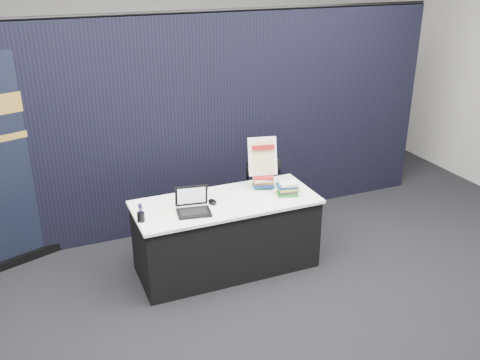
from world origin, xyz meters
The scene contains 15 objects.
floor centered at (0.00, 0.00, 0.00)m, with size 8.00×8.00×0.00m, color black.
wall_back centered at (0.00, 4.00, 1.75)m, with size 8.00×0.02×3.50m, color #A7A49D.
drape_partition centered at (0.00, 1.60, 1.20)m, with size 6.00×0.08×2.40m, color black.
display_table centered at (0.00, 0.55, 0.38)m, with size 1.80×0.75×0.75m.
laptop centered at (-0.38, 0.44, 0.81)m, with size 0.34×0.29×0.24m.
mouse centered at (-0.14, 0.55, 0.77)m, with size 0.07×0.12×0.04m, color black.
brochure_left centered at (-0.57, 0.50, 0.75)m, with size 0.30×0.22×0.00m, color white.
brochure_mid centered at (-0.43, 0.48, 0.75)m, with size 0.27×0.19×0.00m, color white.
brochure_right centered at (-0.47, 0.29, 0.75)m, with size 0.27×0.19×0.00m, color white.
pen_cup centered at (-0.86, 0.44, 0.79)m, with size 0.07×0.07×0.09m, color black.
book_stack_tall centered at (0.47, 0.71, 0.82)m, with size 0.24×0.21×0.13m.
book_stack_short centered at (0.62, 0.45, 0.82)m, with size 0.21×0.18×0.13m.
info_sign centered at (0.47, 0.74, 1.08)m, with size 0.31×0.17×0.40m.
pullup_banner centered at (-1.91, 1.50, 0.96)m, with size 0.89×0.40×2.16m.
stacking_chair centered at (0.65, 0.93, 0.50)m, with size 0.48×0.49×0.89m.
Camera 1 is at (-1.70, -3.84, 2.97)m, focal length 40.00 mm.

